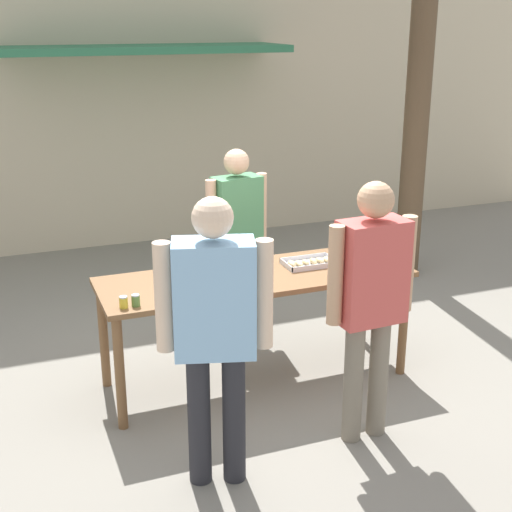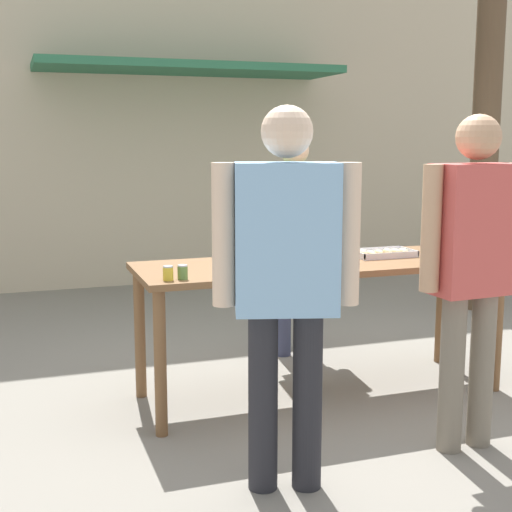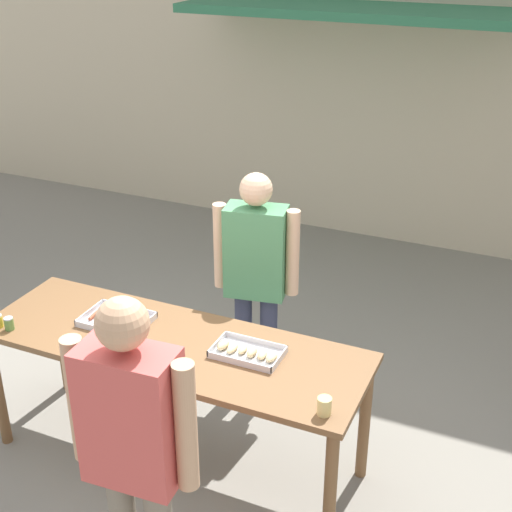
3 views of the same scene
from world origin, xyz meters
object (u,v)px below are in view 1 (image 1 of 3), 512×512
at_px(condiment_jar_ketchup, 136,300).
at_px(person_customer_with_cup, 371,291).
at_px(beer_cup, 396,263).
at_px(utility_pole, 424,12).
at_px(condiment_jar_mustard, 124,302).
at_px(food_tray_sausages, 200,278).
at_px(food_tray_buns, 309,263).
at_px(person_server_behind_table, 237,227).
at_px(person_customer_holding_hotdog, 215,321).

distance_m(condiment_jar_ketchup, person_customer_with_cup, 1.57).
xyz_separation_m(beer_cup, person_customer_with_cup, (-0.66, -0.74, 0.13)).
bearing_deg(person_customer_with_cup, utility_pole, -130.54).
bearing_deg(condiment_jar_mustard, food_tray_sausages, 28.21).
bearing_deg(utility_pole, food_tray_sausages, -150.51).
bearing_deg(condiment_jar_mustard, beer_cup, 0.24).
xyz_separation_m(food_tray_buns, condiment_jar_mustard, (-1.54, -0.34, 0.02)).
xyz_separation_m(condiment_jar_mustard, person_server_behind_table, (1.23, 1.17, 0.08)).
height_order(food_tray_buns, person_customer_holding_hotdog, person_customer_holding_hotdog).
relative_size(person_server_behind_table, person_customer_with_cup, 0.94).
bearing_deg(person_server_behind_table, utility_pole, 8.79).
height_order(beer_cup, person_customer_with_cup, person_customer_with_cup).
bearing_deg(person_customer_with_cup, beer_cup, -134.70).
bearing_deg(condiment_jar_ketchup, person_server_behind_table, 45.46).
bearing_deg(condiment_jar_ketchup, utility_pole, 29.81).
relative_size(condiment_jar_ketchup, person_customer_with_cup, 0.05).
bearing_deg(condiment_jar_mustard, condiment_jar_ketchup, 2.30).
bearing_deg(food_tray_buns, person_customer_holding_hotdog, -134.57).
bearing_deg(condiment_jar_mustard, food_tray_buns, 12.48).
distance_m(food_tray_sausages, condiment_jar_mustard, 0.72).
height_order(condiment_jar_mustard, condiment_jar_ketchup, same).
distance_m(condiment_jar_mustard, utility_pole, 4.45).
height_order(condiment_jar_mustard, person_customer_holding_hotdog, person_customer_holding_hotdog).
bearing_deg(food_tray_sausages, condiment_jar_mustard, -151.79).
bearing_deg(food_tray_sausages, person_customer_holding_hotdog, -102.53).
bearing_deg(condiment_jar_mustard, person_customer_holding_hotdog, -65.94).
relative_size(food_tray_sausages, person_server_behind_table, 0.25).
relative_size(beer_cup, utility_pole, 0.02).
distance_m(condiment_jar_mustard, condiment_jar_ketchup, 0.08).
bearing_deg(food_tray_buns, person_customer_with_cup, -93.75).
xyz_separation_m(person_server_behind_table, utility_pole, (2.30, 0.81, 1.78)).
bearing_deg(utility_pole, person_customer_with_cup, -127.25).
relative_size(condiment_jar_mustard, person_server_behind_table, 0.05).
bearing_deg(person_server_behind_table, beer_cup, -62.92).
bearing_deg(food_tray_sausages, person_customer_with_cup, -52.39).
relative_size(food_tray_sausages, beer_cup, 4.20).
height_order(food_tray_sausages, utility_pole, utility_pole).
bearing_deg(person_server_behind_table, person_customer_with_cup, -93.46).
height_order(food_tray_buns, beer_cup, beer_cup).
height_order(condiment_jar_mustard, utility_pole, utility_pole).
xyz_separation_m(food_tray_sausages, condiment_jar_mustard, (-0.64, -0.34, 0.03)).
bearing_deg(utility_pole, person_customer_holding_hotdog, -138.23).
bearing_deg(person_server_behind_table, person_customer_holding_hotdog, -123.66).
distance_m(food_tray_buns, person_customer_holding_hotdog, 1.66).
relative_size(condiment_jar_ketchup, utility_pole, 0.02).
bearing_deg(beer_cup, food_tray_buns, 150.49).
distance_m(person_customer_holding_hotdog, utility_pole, 4.56).
relative_size(food_tray_buns, person_customer_with_cup, 0.23).
xyz_separation_m(condiment_jar_mustard, beer_cup, (2.12, 0.01, 0.01)).
relative_size(person_server_behind_table, person_customer_holding_hotdog, 0.93).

